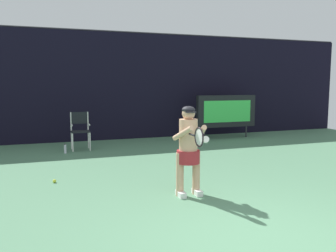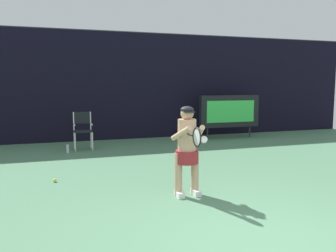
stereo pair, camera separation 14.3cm
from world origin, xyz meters
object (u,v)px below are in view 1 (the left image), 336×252
(umpire_chair, at_px, (80,128))
(tennis_racket, at_px, (198,137))
(scoreboard, at_px, (226,111))
(tennis_ball_loose, at_px, (54,181))
(tennis_player, at_px, (189,147))
(water_bottle, at_px, (65,149))

(umpire_chair, distance_m, tennis_racket, 5.57)
(scoreboard, distance_m, tennis_racket, 7.01)
(tennis_ball_loose, bearing_deg, scoreboard, 33.73)
(tennis_ball_loose, bearing_deg, umpire_chair, 76.40)
(umpire_chair, bearing_deg, tennis_player, -74.94)
(scoreboard, relative_size, tennis_ball_loose, 32.35)
(umpire_chair, height_order, tennis_ball_loose, umpire_chair)
(tennis_ball_loose, bearing_deg, water_bottle, 83.00)
(umpire_chair, bearing_deg, tennis_racket, -76.64)
(tennis_ball_loose, bearing_deg, tennis_racket, -44.02)
(water_bottle, height_order, tennis_racket, tennis_racket)
(scoreboard, distance_m, umpire_chair, 5.06)
(tennis_player, relative_size, tennis_ball_loose, 22.38)
(scoreboard, height_order, tennis_player, tennis_player)
(water_bottle, distance_m, tennis_racket, 5.34)
(tennis_racket, bearing_deg, tennis_ball_loose, 149.85)
(scoreboard, relative_size, tennis_player, 1.45)
(scoreboard, xyz_separation_m, tennis_ball_loose, (-5.84, -3.90, -0.91))
(scoreboard, distance_m, water_bottle, 5.62)
(water_bottle, bearing_deg, tennis_ball_loose, -97.00)
(umpire_chair, xyz_separation_m, tennis_ball_loose, (-0.82, -3.37, -0.58))
(tennis_player, bearing_deg, scoreboard, 55.79)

